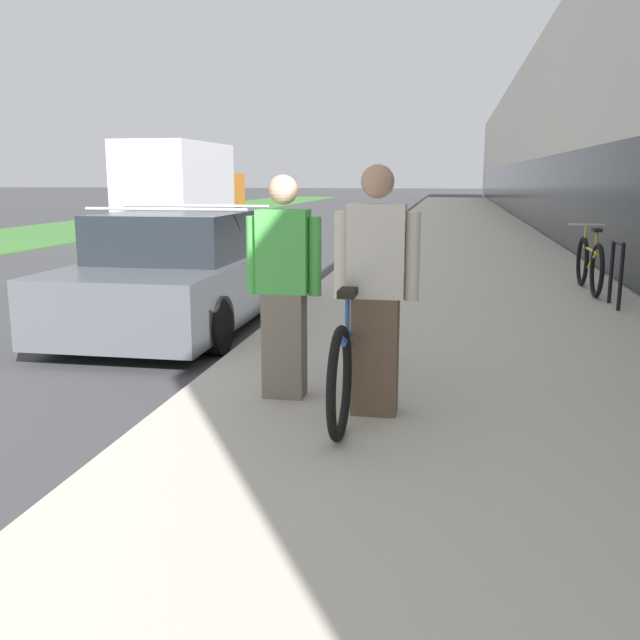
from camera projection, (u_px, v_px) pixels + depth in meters
sidewalk_slab at (460, 229)px, 23.48m from camera, size 4.61×70.00×0.15m
lawn_strip at (144, 220)px, 29.65m from camera, size 5.04×70.00×0.03m
tandem_bicycle at (358, 347)px, 5.27m from camera, size 0.52×2.48×0.92m
person_rider at (376, 292)px, 4.85m from camera, size 0.58×0.23×1.71m
person_bystander at (284, 288)px, 5.24m from camera, size 0.56×0.22×1.64m
bike_rack_hoop at (617, 267)px, 8.99m from camera, size 0.05×0.60×0.84m
cruiser_bike_nearest at (589, 264)px, 10.25m from camera, size 0.52×1.89×0.94m
parked_sedan_curbside at (183, 274)px, 8.51m from camera, size 1.90×4.25×1.44m
moving_truck at (183, 189)px, 22.11m from camera, size 2.25×6.19×2.78m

